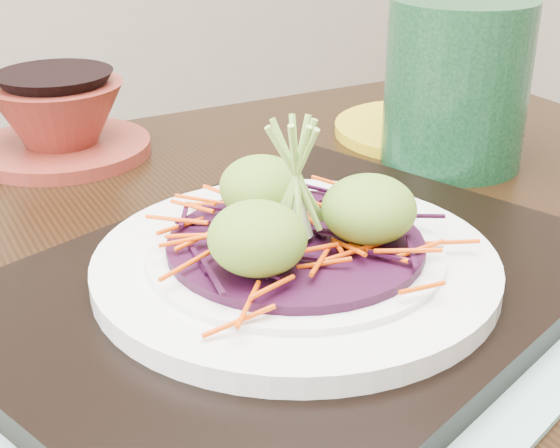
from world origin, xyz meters
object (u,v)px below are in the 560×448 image
serving_tray (295,286)px  white_plate (295,262)px  green_jar (457,84)px  dining_table (212,365)px  terracotta_bowl_set (60,123)px  yellow_plate (424,129)px

serving_tray → white_plate: (-0.00, 0.00, 0.02)m
white_plate → green_jar: bearing=28.8°
dining_table → serving_tray: bearing=-69.9°
dining_table → white_plate: bearing=-69.9°
terracotta_bowl_set → yellow_plate: (0.36, -0.14, -0.03)m
green_jar → white_plate: bearing=-151.2°
serving_tray → yellow_plate: bearing=19.9°
serving_tray → terracotta_bowl_set: 0.38m
serving_tray → yellow_plate: serving_tray is taller
dining_table → yellow_plate: bearing=26.2°
serving_tray → green_jar: bearing=12.1°
serving_tray → terracotta_bowl_set: terracotta_bowl_set is taller
white_plate → green_jar: 0.32m
white_plate → terracotta_bowl_set: size_ratio=1.31×
serving_tray → white_plate: white_plate is taller
serving_tray → dining_table: bearing=91.1°
white_plate → terracotta_bowl_set: bearing=97.3°
dining_table → white_plate: white_plate is taller
dining_table → white_plate: size_ratio=4.22×
serving_tray → terracotta_bowl_set: size_ratio=2.01×
yellow_plate → green_jar: green_jar is taller
serving_tray → white_plate: bearing=163.3°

